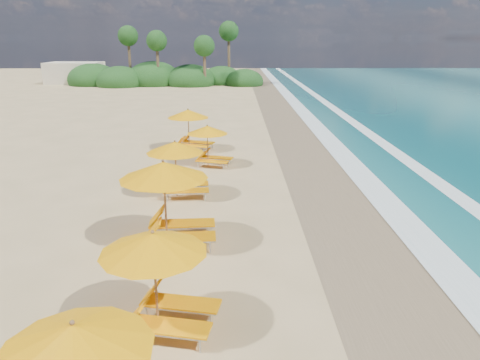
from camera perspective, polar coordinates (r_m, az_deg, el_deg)
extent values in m
plane|color=tan|center=(15.92, 0.00, -4.12)|extent=(160.00, 160.00, 0.00)
cube|color=#897352|center=(16.45, 14.11, -3.93)|extent=(4.00, 160.00, 0.01)
cube|color=white|center=(16.88, 19.06, -3.73)|extent=(1.20, 160.00, 0.01)
cube|color=white|center=(18.11, 28.05, -3.47)|extent=(0.80, 160.00, 0.01)
cone|color=#FFA205|center=(6.92, -20.37, -18.28)|extent=(2.78, 2.78, 0.43)
sphere|color=olive|center=(6.78, -20.59, -16.64)|extent=(0.08, 0.08, 0.08)
cylinder|color=olive|center=(9.66, -10.69, -12.64)|extent=(0.05, 0.05, 2.15)
cone|color=#FFA205|center=(9.25, -11.01, -7.86)|extent=(2.58, 2.58, 0.43)
sphere|color=olive|center=(9.15, -11.09, -6.50)|extent=(0.08, 0.08, 0.08)
cylinder|color=olive|center=(13.32, -9.49, -3.04)|extent=(0.06, 0.06, 2.50)
cone|color=#FFA205|center=(13.00, -9.71, 1.24)|extent=(2.73, 2.73, 0.50)
sphere|color=olive|center=(12.92, -9.78, 2.42)|extent=(0.09, 0.09, 0.09)
cylinder|color=olive|center=(17.40, -8.15, 1.32)|extent=(0.05, 0.05, 2.14)
cone|color=#FFA205|center=(17.18, -8.28, 4.16)|extent=(2.35, 2.35, 0.43)
sphere|color=olive|center=(17.12, -8.31, 4.94)|extent=(0.08, 0.08, 0.08)
cylinder|color=olive|center=(21.63, -4.14, 4.35)|extent=(0.05, 0.05, 1.91)
cone|color=#FFA205|center=(21.46, -4.18, 6.41)|extent=(2.44, 2.44, 0.38)
sphere|color=olive|center=(21.42, -4.20, 6.96)|extent=(0.07, 0.07, 0.07)
cylinder|color=olive|center=(24.79, -6.55, 6.32)|extent=(0.05, 0.05, 2.19)
cone|color=#FFA205|center=(24.63, -6.63, 8.39)|extent=(2.81, 2.81, 0.44)
sphere|color=olive|center=(24.60, -6.65, 8.95)|extent=(0.08, 0.08, 0.08)
ellipsoid|color=#163D14|center=(60.31, -6.29, 12.47)|extent=(6.40, 6.40, 4.16)
ellipsoid|color=#163D14|center=(61.97, -10.92, 12.47)|extent=(7.20, 7.20, 4.68)
ellipsoid|color=#163D14|center=(60.87, -15.03, 12.00)|extent=(6.00, 6.00, 3.90)
ellipsoid|color=#163D14|center=(62.05, -2.34, 12.63)|extent=(5.60, 5.60, 3.64)
ellipsoid|color=#163D14|center=(63.86, -18.15, 12.03)|extent=(6.60, 6.60, 4.29)
ellipsoid|color=#163D14|center=(60.04, 0.53, 12.42)|extent=(5.00, 5.00, 3.25)
cylinder|color=brown|center=(58.02, -4.52, 14.18)|extent=(0.36, 0.36, 5.00)
sphere|color=#163D14|center=(57.93, -4.58, 16.65)|extent=(2.60, 2.60, 2.60)
cylinder|color=brown|center=(59.69, -10.40, 14.34)|extent=(0.36, 0.36, 5.60)
sphere|color=#163D14|center=(59.61, -10.56, 17.02)|extent=(2.60, 2.60, 2.60)
cylinder|color=brown|center=(62.41, -13.85, 14.53)|extent=(0.36, 0.36, 6.20)
sphere|color=#163D14|center=(62.35, -14.07, 17.37)|extent=(2.60, 2.60, 2.60)
cylinder|color=brown|center=(61.85, -1.41, 15.27)|extent=(0.36, 0.36, 6.80)
sphere|color=#163D14|center=(61.80, -1.44, 18.42)|extent=(2.60, 2.60, 2.60)
cube|color=beige|center=(66.64, -20.23, 12.67)|extent=(7.00, 5.00, 2.80)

